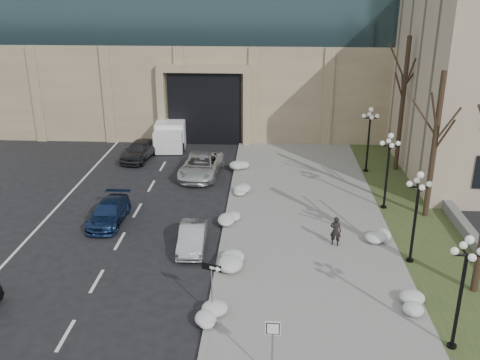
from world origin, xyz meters
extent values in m
cube|color=gray|center=(3.50, 14.00, 0.06)|extent=(9.00, 40.00, 0.12)
cube|color=gray|center=(-1.00, 14.00, 0.07)|extent=(0.30, 40.00, 0.14)
cube|color=#354522|center=(10.00, 14.00, 0.05)|extent=(4.00, 40.00, 0.10)
cube|color=slate|center=(12.00, 16.00, 0.35)|extent=(0.50, 30.00, 0.70)
cube|color=tan|center=(-2.00, 42.00, 4.00)|extent=(40.00, 20.00, 8.00)
cube|color=black|center=(-4.00, 33.00, 3.00)|extent=(6.00, 2.50, 6.00)
cube|color=tan|center=(-4.00, 31.60, 6.30)|extent=(7.50, 0.60, 0.60)
cube|color=tan|center=(-7.50, 31.60, 3.00)|extent=(0.60, 0.60, 6.00)
cube|color=tan|center=(-0.50, 31.60, 3.00)|extent=(0.60, 0.60, 6.00)
imported|color=#A8ACB0|center=(-2.52, 13.42, 0.61)|extent=(1.46, 3.78, 1.23)
imported|color=navy|center=(-7.68, 16.25, 0.62)|extent=(1.79, 4.31, 1.24)
imported|color=silver|center=(-3.40, 24.16, 0.75)|extent=(2.95, 5.60, 1.50)
imported|color=#2B2B30|center=(-8.53, 27.44, 0.75)|extent=(2.43, 4.63, 1.50)
imported|color=black|center=(4.82, 13.98, 0.92)|extent=(0.67, 0.53, 1.59)
cube|color=white|center=(-6.82, 32.42, 1.06)|extent=(2.70, 5.46, 2.12)
cube|color=white|center=(-6.60, 29.25, 0.96)|extent=(2.34, 1.85, 1.70)
cylinder|color=black|center=(-7.67, 29.38, 0.37)|extent=(0.32, 0.76, 0.74)
cylinder|color=black|center=(-5.55, 29.53, 0.37)|extent=(0.32, 0.76, 0.74)
cylinder|color=black|center=(-7.99, 33.94, 0.37)|extent=(0.32, 0.76, 0.74)
cylinder|color=black|center=(-5.87, 34.08, 0.37)|extent=(0.32, 0.76, 0.74)
cylinder|color=slate|center=(-0.90, 7.62, 1.18)|extent=(0.05, 0.05, 2.37)
cube|color=black|center=(-0.90, 7.62, 2.28)|extent=(0.83, 0.33, 0.29)
cube|color=white|center=(-0.78, 7.56, 2.28)|extent=(0.39, 0.15, 0.11)
cone|color=white|center=(-0.57, 7.48, 2.28)|extent=(0.27, 0.29, 0.24)
cylinder|color=slate|center=(1.54, 3.96, 1.19)|extent=(0.06, 0.06, 2.38)
cube|color=white|center=(1.54, 3.96, 2.16)|extent=(0.52, 0.06, 0.52)
cube|color=black|center=(1.54, 3.93, 2.16)|extent=(0.45, 0.02, 0.45)
cube|color=white|center=(1.54, 3.93, 2.16)|extent=(0.39, 0.02, 0.39)
ellipsoid|color=silver|center=(-0.76, 7.18, 0.30)|extent=(1.10, 1.60, 0.36)
ellipsoid|color=silver|center=(-0.45, 11.55, 0.30)|extent=(1.10, 1.60, 0.36)
ellipsoid|color=silver|center=(-0.81, 16.53, 0.30)|extent=(1.10, 1.60, 0.36)
ellipsoid|color=silver|center=(-0.38, 20.98, 0.30)|extent=(1.10, 1.60, 0.36)
ellipsoid|color=silver|center=(-0.73, 25.16, 0.30)|extent=(1.10, 1.60, 0.36)
ellipsoid|color=silver|center=(7.75, 8.44, 0.30)|extent=(1.10, 1.60, 0.36)
ellipsoid|color=silver|center=(7.33, 14.46, 0.30)|extent=(1.10, 1.60, 0.36)
cylinder|color=black|center=(8.30, 6.00, 0.10)|extent=(0.36, 0.36, 0.20)
cylinder|color=black|center=(8.30, 6.00, 2.00)|extent=(0.14, 0.14, 4.00)
cylinder|color=black|center=(8.30, 6.00, 4.00)|extent=(0.10, 0.90, 0.10)
cylinder|color=black|center=(8.30, 6.00, 4.00)|extent=(0.90, 0.10, 0.10)
sphere|color=silver|center=(8.30, 6.00, 4.60)|extent=(0.32, 0.32, 0.32)
sphere|color=silver|center=(7.85, 6.00, 4.15)|extent=(0.28, 0.28, 0.28)
sphere|color=silver|center=(8.30, 6.45, 4.15)|extent=(0.28, 0.28, 0.28)
sphere|color=silver|center=(8.30, 5.55, 4.15)|extent=(0.28, 0.28, 0.28)
cylinder|color=black|center=(8.30, 12.50, 0.10)|extent=(0.36, 0.36, 0.20)
cylinder|color=black|center=(8.30, 12.50, 2.00)|extent=(0.14, 0.14, 4.00)
cylinder|color=black|center=(8.30, 12.50, 4.00)|extent=(0.10, 0.90, 0.10)
cylinder|color=black|center=(8.30, 12.50, 4.00)|extent=(0.90, 0.10, 0.10)
sphere|color=silver|center=(8.30, 12.50, 4.60)|extent=(0.32, 0.32, 0.32)
sphere|color=silver|center=(8.75, 12.50, 4.15)|extent=(0.28, 0.28, 0.28)
sphere|color=silver|center=(7.85, 12.50, 4.15)|extent=(0.28, 0.28, 0.28)
sphere|color=silver|center=(8.30, 12.95, 4.15)|extent=(0.28, 0.28, 0.28)
sphere|color=silver|center=(8.30, 12.05, 4.15)|extent=(0.28, 0.28, 0.28)
cylinder|color=black|center=(8.30, 19.00, 0.10)|extent=(0.36, 0.36, 0.20)
cylinder|color=black|center=(8.30, 19.00, 2.00)|extent=(0.14, 0.14, 4.00)
cylinder|color=black|center=(8.30, 19.00, 4.00)|extent=(0.10, 0.90, 0.10)
cylinder|color=black|center=(8.30, 19.00, 4.00)|extent=(0.90, 0.10, 0.10)
sphere|color=silver|center=(8.30, 19.00, 4.60)|extent=(0.32, 0.32, 0.32)
sphere|color=silver|center=(8.75, 19.00, 4.15)|extent=(0.28, 0.28, 0.28)
sphere|color=silver|center=(7.85, 19.00, 4.15)|extent=(0.28, 0.28, 0.28)
sphere|color=silver|center=(8.30, 19.45, 4.15)|extent=(0.28, 0.28, 0.28)
sphere|color=silver|center=(8.30, 18.55, 4.15)|extent=(0.28, 0.28, 0.28)
cylinder|color=black|center=(8.30, 25.50, 0.10)|extent=(0.36, 0.36, 0.20)
cylinder|color=black|center=(8.30, 25.50, 2.00)|extent=(0.14, 0.14, 4.00)
cylinder|color=black|center=(8.30, 25.50, 4.00)|extent=(0.10, 0.90, 0.10)
cylinder|color=black|center=(8.30, 25.50, 4.00)|extent=(0.90, 0.10, 0.10)
sphere|color=silver|center=(8.30, 25.50, 4.60)|extent=(0.32, 0.32, 0.32)
sphere|color=silver|center=(8.75, 25.50, 4.15)|extent=(0.28, 0.28, 0.28)
sphere|color=silver|center=(7.85, 25.50, 4.15)|extent=(0.28, 0.28, 0.28)
sphere|color=silver|center=(8.30, 25.95, 4.15)|extent=(0.28, 0.28, 0.28)
sphere|color=silver|center=(8.30, 25.05, 4.15)|extent=(0.28, 0.28, 0.28)
cylinder|color=black|center=(10.50, 18.00, 4.25)|extent=(0.32, 0.32, 8.50)
cylinder|color=black|center=(10.50, 26.00, 4.75)|extent=(0.32, 0.32, 9.50)
camera|label=1|loc=(1.25, -10.94, 13.10)|focal=40.00mm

